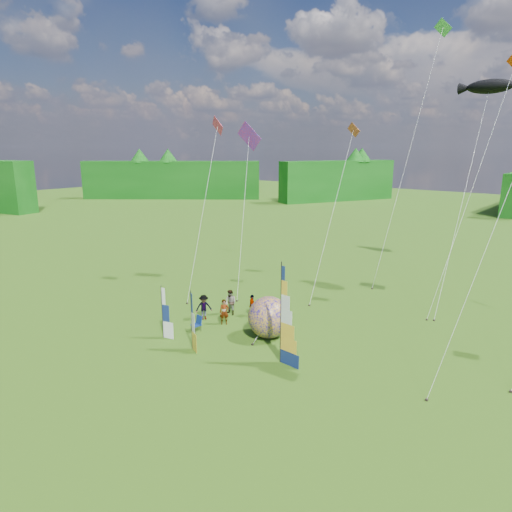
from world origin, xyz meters
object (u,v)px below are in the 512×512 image
Objects in this scene: side_banner_left at (192,321)px; bol_inflatable at (269,317)px; feather_banner_main at (281,315)px; spectator_a at (224,312)px; side_banner_far at (162,313)px; kite_whale at (465,184)px; camp_chair at (196,324)px; spectator_c at (204,307)px; spectator_d at (252,306)px; spectator_b at (231,302)px.

bol_inflatable is at bearing 84.00° from side_banner_left.
feather_banner_main is 6.73m from spectator_a.
side_banner_far reaches higher than bol_inflatable.
bol_inflatable is 3.60m from spectator_a.
kite_whale is at bearing 80.70° from feather_banner_main.
side_banner_far is 1.90× the size of spectator_a.
spectator_a reaches higher than camp_chair.
kite_whale reaches higher than spectator_c.
side_banner_left is 4.83m from bol_inflatable.
spectator_d is (1.88, 6.29, -0.84)m from side_banner_far.
feather_banner_main is 3.21× the size of spectator_a.
spectator_a is at bearing 131.76° from spectator_d.
side_banner_left is 3.37× the size of camp_chair.
feather_banner_main is at bearing -81.35° from kite_whale.
spectator_a is at bearing -61.22° from spectator_b.
spectator_c is (-2.88, 3.72, -0.85)m from side_banner_left.
spectator_d is 17.65m from kite_whale.
spectator_b is 1.03× the size of spectator_c.
side_banner_far is at bearing -106.37° from camp_chair.
side_banner_left is at bearing 149.83° from spectator_d.
side_banner_far is at bearing 126.63° from spectator_d.
side_banner_left is 2.02× the size of spectator_a.
spectator_b is at bearing 103.43° from camp_chair.
side_banner_left reaches higher than camp_chair.
feather_banner_main is at bearing -41.21° from bol_inflatable.
spectator_d is at bearing 147.23° from feather_banner_main.
kite_whale reaches higher than side_banner_left.
bol_inflatable is 1.46× the size of spectator_b.
bol_inflatable is at bearing 36.84° from camp_chair.
spectator_b is at bearing 70.31° from side_banner_far.
camp_chair is (-4.10, -2.27, -0.79)m from bol_inflatable.
spectator_c is at bearing 144.23° from spectator_a.
kite_whale reaches higher than feather_banner_main.
side_banner_left reaches higher than spectator_b.
spectator_a reaches higher than spectator_d.
side_banner_far is 2.08× the size of spectator_d.
camp_chair is at bearing -100.45° from kite_whale.
spectator_a is (-3.56, -0.23, -0.45)m from bol_inflatable.
bol_inflatable is (4.97, 4.21, -0.32)m from side_banner_far.
spectator_c is 1.12× the size of spectator_d.
spectator_b is at bearing 134.17° from side_banner_left.
spectator_d is at bearing 59.03° from side_banner_far.
bol_inflatable is 0.15× the size of kite_whale.
feather_banner_main is at bearing -61.98° from spectator_a.
kite_whale is at bearing -5.85° from spectator_c.
kite_whale is at bearing -75.29° from spectator_d.
camp_chair is (1.15, -1.80, -0.36)m from spectator_c.
spectator_d is at bearing -7.30° from spectator_c.
spectator_c is at bearing 102.95° from spectator_d.
side_banner_left is 4.22m from spectator_a.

